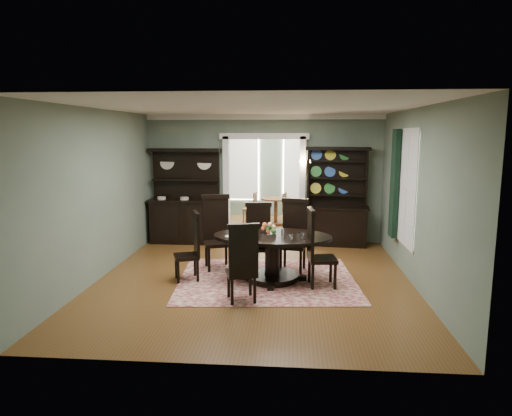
{
  "coord_description": "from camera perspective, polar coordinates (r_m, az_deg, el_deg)",
  "views": [
    {
      "loc": [
        0.66,
        -7.73,
        2.58
      ],
      "look_at": [
        -0.0,
        0.6,
        1.2
      ],
      "focal_mm": 32.0,
      "sensor_mm": 36.0,
      "label": 1
    }
  ],
  "objects": [
    {
      "name": "parlor_chair_right",
      "position": [
        12.48,
        4.05,
        -0.17
      ],
      "size": [
        0.44,
        0.43,
        0.96
      ],
      "rotation": [
        0.0,
        0.0,
        -1.83
      ],
      "color": "brown",
      "rests_on": "parlor_floor"
    },
    {
      "name": "chair_far_mid",
      "position": [
        8.58,
        0.31,
        -3.42
      ],
      "size": [
        0.5,
        0.48,
        1.29
      ],
      "rotation": [
        0.0,
        0.0,
        3.2
      ],
      "color": "black",
      "rests_on": "rug"
    },
    {
      "name": "doorway_trim",
      "position": [
        10.79,
        1.03,
        4.27
      ],
      "size": [
        2.08,
        0.25,
        2.57
      ],
      "color": "silver",
      "rests_on": "floor"
    },
    {
      "name": "chair_end_left",
      "position": [
        8.11,
        -8.0,
        -4.55
      ],
      "size": [
        0.55,
        0.57,
        1.22
      ],
      "rotation": [
        0.0,
        0.0,
        1.93
      ],
      "color": "black",
      "rests_on": "rug"
    },
    {
      "name": "parlor",
      "position": [
        13.32,
        1.7,
        4.8
      ],
      "size": [
        3.51,
        3.5,
        3.01
      ],
      "color": "brown",
      "rests_on": "ground"
    },
    {
      "name": "chair_far_right",
      "position": [
        8.66,
        4.78,
        -3.09
      ],
      "size": [
        0.58,
        0.56,
        1.36
      ],
      "rotation": [
        0.0,
        0.0,
        2.95
      ],
      "color": "black",
      "rests_on": "rug"
    },
    {
      "name": "welsh_dresser",
      "position": [
        10.68,
        10.04,
        -0.24
      ],
      "size": [
        1.5,
        0.67,
        2.26
      ],
      "rotation": [
        0.0,
        0.0,
        -0.09
      ],
      "color": "black",
      "rests_on": "floor"
    },
    {
      "name": "chair_near",
      "position": [
        6.92,
        -1.69,
        -6.69
      ],
      "size": [
        0.57,
        0.55,
        1.26
      ],
      "rotation": [
        0.0,
        0.0,
        0.29
      ],
      "color": "black",
      "rests_on": "rug"
    },
    {
      "name": "dining_table",
      "position": [
        8.02,
        2.06,
        -5.14
      ],
      "size": [
        2.14,
        2.02,
        0.82
      ],
      "rotation": [
        0.0,
        0.0,
        -0.06
      ],
      "color": "black",
      "rests_on": "rug"
    },
    {
      "name": "centerpiece",
      "position": [
        7.89,
        1.55,
        -3.04
      ],
      "size": [
        1.38,
        0.89,
        0.23
      ],
      "color": "white",
      "rests_on": "dining_table"
    },
    {
      "name": "wall_sconce",
      "position": [
        10.6,
        6.14,
        5.6
      ],
      "size": [
        0.27,
        0.21,
        0.21
      ],
      "color": "#B57630",
      "rests_on": "back_wall_right"
    },
    {
      "name": "parlor_chair_left",
      "position": [
        12.9,
        -0.57,
        0.09
      ],
      "size": [
        0.41,
        0.4,
        0.93
      ],
      "rotation": [
        0.0,
        0.0,
        1.38
      ],
      "color": "brown",
      "rests_on": "parlor_floor"
    },
    {
      "name": "sideboard",
      "position": [
        10.92,
        -8.81,
        -0.24
      ],
      "size": [
        1.69,
        0.61,
        2.22
      ],
      "rotation": [
        0.0,
        0.0,
        -0.01
      ],
      "color": "black",
      "rests_on": "floor"
    },
    {
      "name": "parlor_table",
      "position": [
        12.89,
        2.49,
        0.08
      ],
      "size": [
        0.82,
        0.82,
        0.76
      ],
      "color": "brown",
      "rests_on": "parlor_floor"
    },
    {
      "name": "rug",
      "position": [
        8.2,
        1.39,
        -8.91
      ],
      "size": [
        3.28,
        2.85,
        0.01
      ],
      "primitive_type": "cube",
      "rotation": [
        0.0,
        0.0,
        0.08
      ],
      "color": "maroon",
      "rests_on": "floor"
    },
    {
      "name": "chair_end_right",
      "position": [
        7.72,
        7.5,
        -4.73
      ],
      "size": [
        0.52,
        0.55,
        1.34
      ],
      "rotation": [
        0.0,
        0.0,
        -1.46
      ],
      "color": "black",
      "rests_on": "rug"
    },
    {
      "name": "room",
      "position": [
        7.86,
        -0.3,
        2.07
      ],
      "size": [
        5.51,
        6.01,
        3.01
      ],
      "color": "brown",
      "rests_on": "ground"
    },
    {
      "name": "right_window",
      "position": [
        8.95,
        17.68,
        2.66
      ],
      "size": [
        0.15,
        1.47,
        2.12
      ],
      "color": "white",
      "rests_on": "wall_right"
    },
    {
      "name": "chair_far_left",
      "position": [
        8.79,
        -4.96,
        -2.71
      ],
      "size": [
        0.65,
        0.63,
        1.41
      ],
      "rotation": [
        0.0,
        0.0,
        3.46
      ],
      "color": "black",
      "rests_on": "rug"
    }
  ]
}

